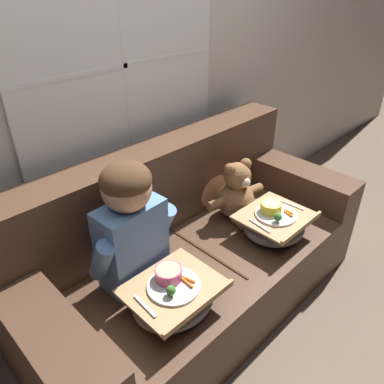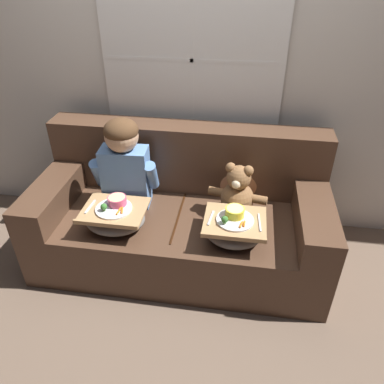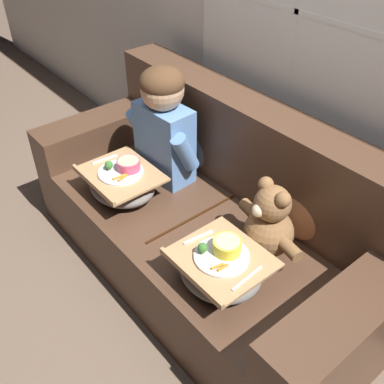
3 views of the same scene
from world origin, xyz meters
name	(u,v)px [view 1 (image 1 of 3)]	position (x,y,z in m)	size (l,w,h in m)	color
ground_plane	(198,301)	(0.00, 0.00, 0.00)	(14.00, 14.00, 0.00)	brown
wall_back_with_window	(119,58)	(0.00, 0.58, 1.30)	(8.00, 0.08, 2.60)	beige
couch	(190,254)	(0.00, 0.07, 0.32)	(1.94, 0.88, 0.89)	#4C3323
throw_pillow_behind_child	(109,233)	(-0.38, 0.26, 0.57)	(0.35, 0.17, 0.36)	slate
throw_pillow_behind_teddy	(211,180)	(0.38, 0.26, 0.57)	(0.34, 0.16, 0.35)	#B2754C
child_figure	(130,220)	(-0.37, 0.06, 0.74)	(0.45, 0.22, 0.62)	#5B84BC
teddy_bear	(237,194)	(0.37, 0.06, 0.56)	(0.40, 0.28, 0.37)	brown
lap_tray_child	(174,297)	(-0.37, -0.21, 0.48)	(0.40, 0.33, 0.20)	slate
lap_tray_teddy	(274,224)	(0.37, -0.21, 0.48)	(0.37, 0.34, 0.20)	slate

